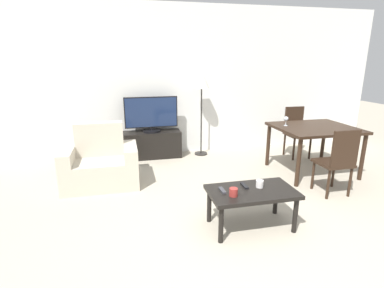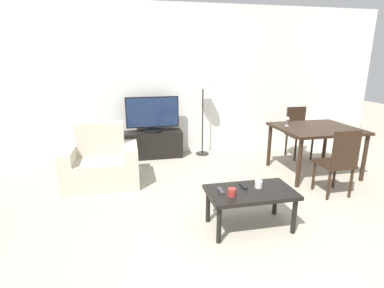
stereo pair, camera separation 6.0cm
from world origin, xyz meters
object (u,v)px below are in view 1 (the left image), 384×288
tv_stand (152,144)px  dining_chair_near (338,159)px  wine_glass_left (286,119)px  remote_secondary (222,190)px  armchair (101,164)px  dining_chair_far (296,130)px  cup_white_near (260,184)px  dining_table (314,132)px  tv (151,114)px  cup_colored_far (233,192)px  coffee_table (252,195)px  floor_lamp (202,86)px  remote_primary (244,186)px

tv_stand → dining_chair_near: 3.08m
wine_glass_left → remote_secondary: bearing=-136.6°
armchair → dining_chair_far: size_ratio=1.14×
armchair → cup_white_near: 2.30m
dining_table → dining_chair_near: (-0.21, -0.83, -0.16)m
tv → cup_colored_far: size_ratio=10.92×
dining_chair_near → cup_colored_far: dining_chair_near is taller
coffee_table → remote_secondary: (-0.31, 0.04, 0.07)m
floor_lamp → remote_secondary: (-0.45, -2.56, -0.85)m
remote_primary → dining_chair_near: bearing=14.5°
dining_chair_far → remote_primary: 2.75m
dining_chair_far → floor_lamp: 1.91m
dining_chair_near → floor_lamp: floor_lamp is taller
dining_table → remote_secondary: (-1.92, -1.26, -0.22)m
tv → remote_primary: size_ratio=6.26×
dining_chair_far → cup_white_near: (-1.70, -2.08, -0.03)m
coffee_table → dining_chair_near: (1.40, 0.48, 0.13)m
remote_secondary → armchair: bearing=131.0°
coffee_table → cup_white_near: cup_white_near is taller
tv_stand → tv: (-0.00, -0.00, 0.56)m
remote_primary → tv: bearing=106.3°
dining_chair_near → tv: bearing=135.4°
dining_chair_far → remote_secondary: size_ratio=6.05×
armchair → floor_lamp: size_ratio=0.68×
tv_stand → remote_secondary: (0.47, -2.59, 0.20)m
tv → cup_colored_far: tv is taller
dining_table → wine_glass_left: bearing=156.8°
coffee_table → wine_glass_left: bearing=50.8°
coffee_table → cup_colored_far: bearing=-160.3°
cup_white_near → cup_colored_far: bearing=-158.5°
dining_chair_near → coffee_table: bearing=-161.2°
tv_stand → remote_primary: 2.64m
floor_lamp → coffee_table: bearing=-92.9°
armchair → coffee_table: (1.62, -1.55, 0.07)m
armchair → remote_secondary: size_ratio=6.88×
remote_primary → remote_secondary: (-0.27, -0.06, 0.00)m
remote_primary → remote_secondary: size_ratio=1.00×
tv → dining_chair_near: tv is taller
remote_secondary → wine_glass_left: wine_glass_left is taller
remote_primary → remote_secondary: same height
coffee_table → cup_colored_far: 0.27m
coffee_table → cup_white_near: (0.11, 0.05, 0.10)m
armchair → dining_chair_near: (3.03, -1.07, 0.20)m
dining_chair_near → cup_colored_far: size_ratio=10.54×
tv_stand → dining_table: bearing=-29.1°
armchair → coffee_table: size_ratio=1.13×
remote_secondary → cup_colored_far: cup_colored_far is taller
dining_chair_near → wine_glass_left: (-0.20, 1.00, 0.34)m
wine_glass_left → coffee_table: bearing=-129.2°
armchair → tv_stand: armchair is taller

